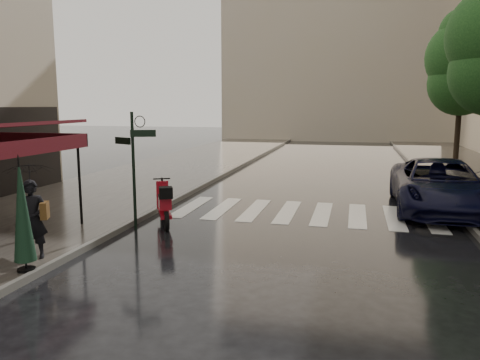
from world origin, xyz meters
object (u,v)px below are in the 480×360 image
at_px(pedestrian_with_umbrella, 30,181).
at_px(parked_car, 439,185).
at_px(scooter, 164,205).
at_px(parasol_back, 22,211).

xyz_separation_m(pedestrian_with_umbrella, parked_car, (9.00, 7.32, -0.94)).
xyz_separation_m(scooter, parked_car, (7.63, 3.70, 0.24)).
distance_m(pedestrian_with_umbrella, scooter, 4.04).
relative_size(scooter, parasol_back, 0.76).
bearing_deg(parked_car, pedestrian_with_umbrella, -140.22).
bearing_deg(parasol_back, scooter, 76.68).
xyz_separation_m(pedestrian_with_umbrella, scooter, (1.37, 3.62, -1.18)).
height_order(scooter, parked_car, parked_car).
distance_m(scooter, parasol_back, 4.51).
relative_size(parked_car, parasol_back, 2.64).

